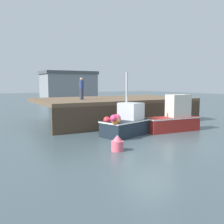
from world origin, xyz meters
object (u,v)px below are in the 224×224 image
fishing_boat_near_left (127,123)px  mooring_buoy_foreground (117,144)px  fishing_boat_near_right (174,118)px  rowboat (170,124)px  dockworker (82,89)px

fishing_boat_near_left → mooring_buoy_foreground: fishing_boat_near_left is taller
fishing_boat_near_right → rowboat: bearing=57.7°
rowboat → fishing_boat_near_left: bearing=-168.4°
dockworker → rowboat: bearing=-40.5°
rowboat → mooring_buoy_foreground: size_ratio=2.09×
fishing_boat_near_left → mooring_buoy_foreground: size_ratio=4.98×
rowboat → dockworker: (-5.09, 4.35, 2.58)m
rowboat → mooring_buoy_foreground: mooring_buoy_foreground is taller
fishing_boat_near_left → dockworker: (-0.77, 5.24, 2.03)m
fishing_boat_near_left → dockworker: 5.67m
fishing_boat_near_right → rowboat: fishing_boat_near_right is taller
mooring_buoy_foreground → dockworker: bearing=78.8°
fishing_boat_near_left → fishing_boat_near_right: bearing=-5.7°
fishing_boat_near_left → rowboat: bearing=11.6°
fishing_boat_near_left → rowboat: fishing_boat_near_left is taller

